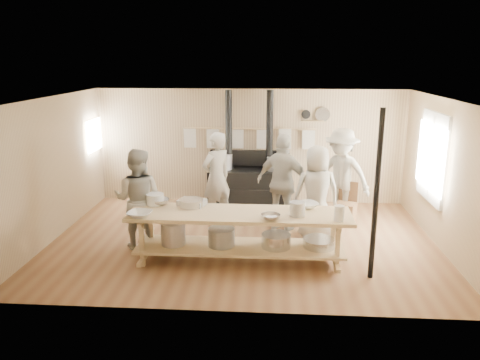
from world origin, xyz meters
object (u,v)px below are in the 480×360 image
object	(u,v)px
chair	(345,211)
roasting_pan	(192,202)
cook_right	(283,183)
prep_table	(239,232)
cook_left	(138,199)
stove	(249,183)
cook_center	(316,192)
cook_by_window	(341,175)
cook_far_left	(216,178)

from	to	relation	value
chair	roasting_pan	size ratio (longest dim) A/B	1.87
chair	cook_right	bearing A→B (deg)	-135.41
prep_table	cook_left	bearing A→B (deg)	164.78
stove	cook_center	distance (m)	2.29
cook_by_window	roasting_pan	xyz separation A→B (m)	(-2.75, -1.86, -0.06)
cook_by_window	chair	size ratio (longest dim) A/B	2.31
prep_table	cook_by_window	size ratio (longest dim) A/B	1.88
cook_left	cook_right	size ratio (longest dim) A/B	0.94
cook_center	chair	size ratio (longest dim) A/B	2.10
cook_left	cook_center	xyz separation A→B (m)	(3.15, 0.70, -0.02)
stove	cook_center	xyz separation A→B (m)	(1.35, -1.83, 0.35)
chair	roasting_pan	world-z (taller)	roasting_pan
roasting_pan	cook_by_window	bearing A→B (deg)	34.06
cook_right	roasting_pan	xyz separation A→B (m)	(-1.57, -1.19, -0.05)
cook_far_left	cook_by_window	world-z (taller)	cook_by_window
cook_left	stove	bearing A→B (deg)	-122.42
cook_far_left	cook_by_window	distance (m)	2.53
cook_left	prep_table	bearing A→B (deg)	167.85
cook_left	roasting_pan	bearing A→B (deg)	173.78
prep_table	chair	xyz separation A→B (m)	(2.04, 2.04, -0.28)
cook_far_left	chair	bearing A→B (deg)	138.56
cook_far_left	roasting_pan	bearing A→B (deg)	37.79
cook_right	cook_left	bearing A→B (deg)	49.59
cook_left	cook_center	distance (m)	3.22
cook_right	stove	bearing A→B (deg)	-36.09
stove	cook_left	bearing A→B (deg)	-125.49
prep_table	chair	bearing A→B (deg)	44.98
cook_center	chair	bearing A→B (deg)	-138.16
cook_left	cook_far_left	bearing A→B (deg)	-127.07
cook_right	roasting_pan	bearing A→B (deg)	64.76
stove	cook_far_left	size ratio (longest dim) A/B	1.40
cook_far_left	cook_by_window	xyz separation A→B (m)	(2.52, 0.27, 0.03)
cook_left	cook_right	bearing A→B (deg)	-154.86
cook_by_window	roasting_pan	bearing A→B (deg)	-117.57
cook_left	chair	distance (m)	4.19
cook_left	cook_by_window	size ratio (longest dim) A/B	0.93
roasting_pan	cook_center	bearing A→B (deg)	21.66
prep_table	cook_center	bearing A→B (deg)	41.51
stove	prep_table	xyz separation A→B (m)	(-0.00, -3.02, -0.00)
roasting_pan	stove	bearing A→B (deg)	72.92
cook_left	cook_right	distance (m)	2.75
cook_far_left	chair	xyz separation A→B (m)	(2.63, 0.12, -0.68)
cook_left	cook_center	world-z (taller)	cook_left
cook_center	cook_far_left	bearing A→B (deg)	-29.46
cook_center	roasting_pan	bearing A→B (deg)	12.80
prep_table	cook_by_window	world-z (taller)	cook_by_window
prep_table	cook_far_left	xyz separation A→B (m)	(-0.59, 1.92, 0.41)
cook_by_window	cook_far_left	bearing A→B (deg)	-145.58
cook_left	roasting_pan	distance (m)	0.99
stove	cook_center	world-z (taller)	stove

